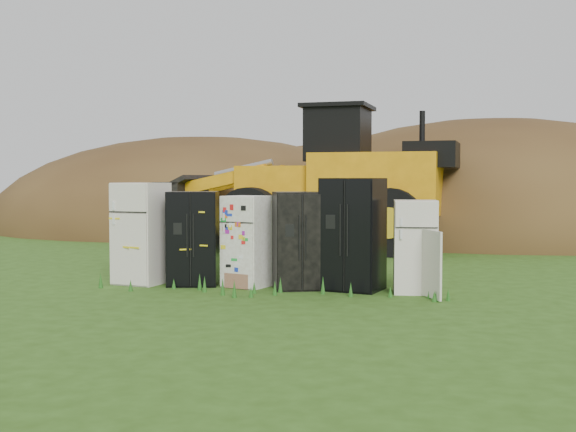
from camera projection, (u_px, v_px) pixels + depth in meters
name	position (u px, v px, depth m)	size (l,w,h in m)	color
ground	(274.00, 288.00, 12.64)	(120.00, 120.00, 0.00)	#2E4E14
fridge_leftmost	(141.00, 233.00, 13.10)	(0.81, 0.78, 1.83)	silver
fridge_black_side	(193.00, 238.00, 12.90)	(0.88, 0.69, 1.68)	black
fridge_sticker	(248.00, 241.00, 12.74)	(0.72, 0.66, 1.61)	white
fridge_dark_mid	(299.00, 240.00, 12.46)	(0.86, 0.70, 1.68)	black
fridge_black_right	(353.00, 234.00, 12.33)	(0.96, 0.80, 1.92)	black
fridge_open_door	(415.00, 247.00, 12.03)	(0.70, 0.65, 1.55)	silver
wheel_loader	(303.00, 178.00, 19.56)	(7.98, 3.23, 3.86)	orange
dirt_mound_right	(490.00, 236.00, 23.85)	(16.28, 11.94, 7.75)	#402914
dirt_mound_left	(201.00, 229.00, 27.28)	(16.54, 12.41, 6.96)	#402914
dirt_mound_back	(369.00, 223.00, 30.54)	(18.55, 12.37, 6.99)	#402914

